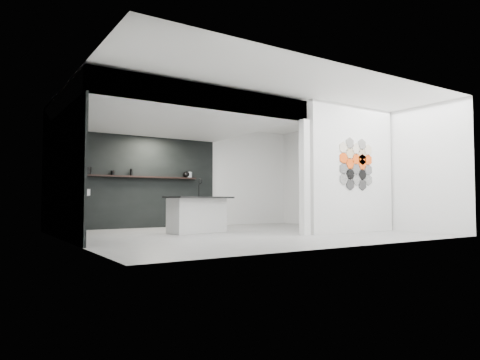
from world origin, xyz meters
The scene contains 17 objects.
floor centered at (0.00, 0.00, -0.01)m, with size 7.00×6.00×0.01m, color slate.
partition_panel centered at (2.23, -1.00, 1.40)m, with size 2.45×0.15×2.80m, color silver.
bay_clad_back centered at (-1.30, 2.97, 1.18)m, with size 4.40×0.04×2.35m, color black.
bay_clad_left centered at (-3.47, 1.00, 1.18)m, with size 0.04×4.00×2.35m, color black.
bulkhead centered at (-1.30, 1.00, 2.55)m, with size 4.40×4.00×0.40m, color silver.
corner_column centered at (0.82, -1.00, 1.18)m, with size 0.16×0.16×2.35m, color silver.
fascia_beam centered at (-1.30, -0.92, 2.55)m, with size 4.40×0.16×0.40m, color silver.
wall_basin centered at (-3.24, 0.80, 0.85)m, with size 0.40×0.60×0.12m, color silver.
display_shelf centered at (-1.20, 2.87, 1.30)m, with size 3.00×0.15×0.04m, color black.
kitchen_island centered at (-0.69, 0.79, 0.40)m, with size 1.58×0.93×1.20m.
stockpot centered at (-2.55, 2.87, 1.40)m, with size 0.20×0.20×0.17m, color black.
kettle centered at (0.04, 2.87, 1.40)m, with size 0.19×0.19×0.16m, color black.
glass_bowl centered at (0.12, 2.87, 1.37)m, with size 0.15×0.15×0.11m, color gray.
glass_vase centered at (0.15, 2.87, 1.40)m, with size 0.11×0.11×0.15m, color gray.
bottle_dark centered at (-1.48, 2.87, 1.41)m, with size 0.06×0.06×0.17m, color black.
utensil_cup centered at (-1.94, 2.87, 1.38)m, with size 0.09×0.09×0.11m, color black.
hex_tile_cluster centered at (2.26, -1.09, 1.50)m, with size 1.04×0.02×1.16m.
Camera 1 is at (-5.00, -7.55, 0.70)m, focal length 32.00 mm.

